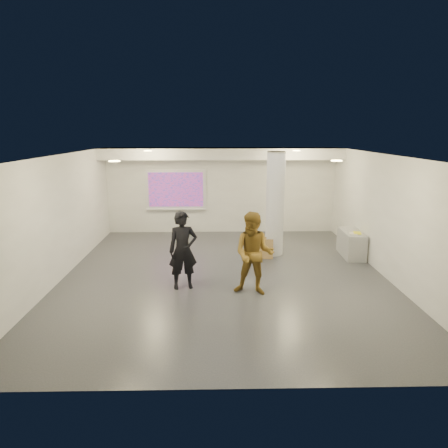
{
  "coord_description": "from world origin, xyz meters",
  "views": [
    {
      "loc": [
        -0.21,
        -9.45,
        3.57
      ],
      "look_at": [
        0.0,
        0.4,
        1.25
      ],
      "focal_mm": 32.0,
      "sensor_mm": 36.0,
      "label": 1
    }
  ],
  "objects_px": {
    "column": "(275,204)",
    "woman": "(183,250)",
    "projection_screen": "(176,190)",
    "credenza": "(351,244)",
    "man": "(254,254)"
  },
  "relations": [
    {
      "from": "column",
      "to": "woman",
      "type": "xyz_separation_m",
      "value": [
        -2.46,
        -2.53,
        -0.6
      ]
    },
    {
      "from": "projection_screen",
      "to": "woman",
      "type": "distance_m",
      "value": 5.26
    },
    {
      "from": "credenza",
      "to": "man",
      "type": "bearing_deg",
      "value": -136.62
    },
    {
      "from": "projection_screen",
      "to": "credenza",
      "type": "distance_m",
      "value": 6.16
    },
    {
      "from": "projection_screen",
      "to": "man",
      "type": "xyz_separation_m",
      "value": [
        2.23,
        -5.56,
        -0.6
      ]
    },
    {
      "from": "column",
      "to": "man",
      "type": "height_order",
      "value": "column"
    },
    {
      "from": "column",
      "to": "man",
      "type": "bearing_deg",
      "value": -106.76
    },
    {
      "from": "column",
      "to": "credenza",
      "type": "height_order",
      "value": "column"
    },
    {
      "from": "column",
      "to": "credenza",
      "type": "bearing_deg",
      "value": -5.85
    },
    {
      "from": "projection_screen",
      "to": "woman",
      "type": "height_order",
      "value": "projection_screen"
    },
    {
      "from": "column",
      "to": "projection_screen",
      "type": "bearing_deg",
      "value": 139.44
    },
    {
      "from": "column",
      "to": "credenza",
      "type": "xyz_separation_m",
      "value": [
        2.22,
        -0.23,
        -1.13
      ]
    },
    {
      "from": "woman",
      "to": "man",
      "type": "relative_size",
      "value": 0.97
    },
    {
      "from": "projection_screen",
      "to": "man",
      "type": "bearing_deg",
      "value": -68.19
    },
    {
      "from": "woman",
      "to": "column",
      "type": "bearing_deg",
      "value": 32.62
    }
  ]
}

